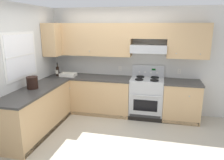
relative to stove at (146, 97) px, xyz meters
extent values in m
plane|color=#B2AA99|center=(-0.86, -1.25, -0.48)|extent=(7.04, 7.04, 0.00)
cube|color=silver|center=(-0.40, 0.37, 0.80)|extent=(4.68, 0.12, 2.55)
cube|color=tan|center=(-1.37, 0.13, 1.32)|extent=(1.94, 0.34, 0.76)
cube|color=tan|center=(0.85, 0.13, 1.32)|extent=(0.89, 0.34, 0.76)
cube|color=tan|center=(0.00, 0.13, 1.53)|extent=(0.80, 0.34, 0.34)
cube|color=#B7BABC|center=(0.00, 0.09, 1.14)|extent=(0.80, 0.46, 0.17)
cube|color=#B7BABC|center=(0.00, -0.13, 1.07)|extent=(0.80, 0.03, 0.04)
sphere|color=silver|center=(-1.37, -0.05, 1.06)|extent=(0.02, 0.02, 0.02)
sphere|color=silver|center=(0.60, -0.05, 1.06)|extent=(0.02, 0.02, 0.02)
sphere|color=silver|center=(1.09, -0.05, 1.06)|extent=(0.02, 0.02, 0.02)
cube|color=silver|center=(-0.69, 0.29, 0.60)|extent=(0.08, 0.01, 0.12)
cube|color=silver|center=(-0.69, 0.29, 0.62)|extent=(0.03, 0.00, 0.03)
cube|color=silver|center=(-0.69, 0.29, 0.58)|extent=(0.03, 0.00, 0.03)
cube|color=silver|center=(0.73, 0.29, 0.60)|extent=(0.08, 0.01, 0.12)
cube|color=silver|center=(0.73, 0.29, 0.62)|extent=(0.03, 0.00, 0.03)
cube|color=silver|center=(0.73, 0.29, 0.58)|extent=(0.03, 0.00, 0.03)
cube|color=silver|center=(-2.48, -1.15, 0.80)|extent=(0.12, 4.00, 2.55)
cube|color=white|center=(-2.42, -1.16, 1.07)|extent=(0.04, 1.00, 0.92)
cube|color=white|center=(-2.40, -1.16, 1.07)|extent=(0.01, 0.90, 0.82)
cube|color=white|center=(-2.40, -1.16, 1.07)|extent=(0.01, 0.90, 0.02)
cube|color=tan|center=(-2.24, -0.05, 1.32)|extent=(0.34, 0.64, 0.76)
cube|color=tan|center=(-1.39, -0.01, -0.04)|extent=(2.00, 0.61, 0.87)
cube|color=#3D3A38|center=(-1.39, -0.01, 0.41)|extent=(2.03, 0.63, 0.04)
cube|color=tan|center=(0.79, -0.01, -0.04)|extent=(0.81, 0.61, 0.87)
cube|color=#3D3A38|center=(0.79, -0.01, 0.41)|extent=(0.83, 0.63, 0.04)
cube|color=black|center=(-0.60, -0.28, -0.43)|extent=(3.54, 0.06, 0.09)
sphere|color=silver|center=(-1.79, -0.33, 0.20)|extent=(0.03, 0.03, 0.03)
sphere|color=silver|center=(0.91, -0.33, 0.20)|extent=(0.03, 0.03, 0.03)
cube|color=tan|center=(-2.10, -1.26, -0.04)|extent=(0.61, 1.89, 0.87)
cube|color=#3D3A38|center=(-2.10, -1.26, 0.41)|extent=(0.63, 1.91, 0.04)
cube|color=black|center=(-1.83, -1.26, -0.43)|extent=(0.06, 1.85, 0.09)
cube|color=#B7BABC|center=(0.00, 0.00, -0.02)|extent=(0.76, 0.58, 0.91)
cube|color=black|center=(0.00, -0.30, -0.10)|extent=(0.53, 0.01, 0.26)
cylinder|color=silver|center=(0.00, -0.32, 0.14)|extent=(0.65, 0.02, 0.02)
cube|color=#333333|center=(0.00, -0.30, -0.38)|extent=(0.70, 0.01, 0.11)
cube|color=#B7BABC|center=(0.00, 0.00, 0.44)|extent=(0.76, 0.58, 0.02)
cube|color=#B7BABC|center=(0.00, 0.27, 0.58)|extent=(0.76, 0.04, 0.29)
cube|color=#053F0C|center=(0.13, 0.25, 0.63)|extent=(0.09, 0.01, 0.04)
cylinder|color=black|center=(-0.17, -0.14, 0.46)|extent=(0.19, 0.19, 0.02)
cylinder|color=black|center=(-0.17, -0.14, 0.45)|extent=(0.07, 0.07, 0.01)
cylinder|color=black|center=(0.17, -0.14, 0.46)|extent=(0.19, 0.19, 0.02)
cylinder|color=black|center=(0.17, -0.14, 0.45)|extent=(0.07, 0.07, 0.01)
cylinder|color=black|center=(-0.17, 0.14, 0.46)|extent=(0.19, 0.19, 0.02)
cylinder|color=black|center=(-0.17, 0.14, 0.45)|extent=(0.07, 0.07, 0.01)
cylinder|color=black|center=(0.17, 0.14, 0.46)|extent=(0.19, 0.19, 0.02)
cylinder|color=black|center=(0.17, 0.14, 0.45)|extent=(0.07, 0.07, 0.01)
cylinder|color=white|center=(-0.21, 0.25, 0.55)|extent=(0.04, 0.02, 0.04)
cylinder|color=white|center=(-0.07, 0.25, 0.55)|extent=(0.04, 0.02, 0.04)
cylinder|color=white|center=(0.07, 0.25, 0.55)|extent=(0.04, 0.02, 0.04)
cylinder|color=white|center=(0.21, 0.25, 0.55)|extent=(0.04, 0.02, 0.04)
cylinder|color=black|center=(-2.19, -0.10, 0.54)|extent=(0.08, 0.08, 0.22)
cone|color=black|center=(-2.19, -0.10, 0.67)|extent=(0.08, 0.08, 0.04)
cylinder|color=black|center=(-2.19, -0.10, 0.72)|extent=(0.03, 0.03, 0.08)
cylinder|color=black|center=(-2.19, -0.10, 0.75)|extent=(0.03, 0.03, 0.02)
cube|color=silver|center=(-2.19, -0.14, 0.54)|extent=(0.07, 0.00, 0.10)
cube|color=white|center=(-1.92, -0.08, 0.44)|extent=(0.31, 0.20, 0.02)
cube|color=white|center=(-1.92, -0.20, 0.47)|extent=(0.39, 0.01, 0.08)
cube|color=white|center=(-1.92, 0.04, 0.47)|extent=(0.39, 0.01, 0.08)
cube|color=white|center=(-2.11, -0.08, 0.47)|extent=(0.01, 0.22, 0.08)
cube|color=white|center=(-1.74, -0.08, 0.47)|extent=(0.01, 0.22, 0.08)
cylinder|color=black|center=(-2.18, -1.22, 0.55)|extent=(0.22, 0.22, 0.24)
torus|color=black|center=(-2.18, -1.22, 0.67)|extent=(0.23, 0.23, 0.01)
camera|label=1|loc=(0.26, -4.82, 1.65)|focal=34.09mm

